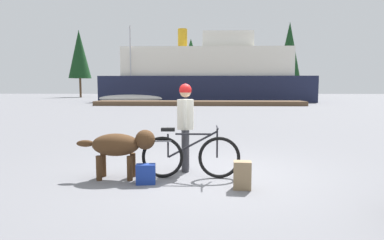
{
  "coord_description": "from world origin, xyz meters",
  "views": [
    {
      "loc": [
        -0.11,
        -5.94,
        1.61
      ],
      "look_at": [
        -0.31,
        0.48,
        0.98
      ],
      "focal_mm": 30.65,
      "sensor_mm": 36.0,
      "label": 1
    }
  ],
  "objects_px": {
    "person_cyclist": "(185,119)",
    "dog": "(121,145)",
    "bicycle": "(190,156)",
    "backpack": "(242,175)",
    "handbag_pannier": "(146,174)",
    "ferry_boat": "(207,76)",
    "sailboat_moored": "(131,98)"
  },
  "relations": [
    {
      "from": "person_cyclist",
      "to": "handbag_pannier",
      "type": "bearing_deg",
      "value": -124.21
    },
    {
      "from": "handbag_pannier",
      "to": "person_cyclist",
      "type": "bearing_deg",
      "value": 55.79
    },
    {
      "from": "backpack",
      "to": "ferry_boat",
      "type": "xyz_separation_m",
      "value": [
        0.0,
        34.13,
        2.74
      ]
    },
    {
      "from": "handbag_pannier",
      "to": "ferry_boat",
      "type": "relative_size",
      "value": 0.01
    },
    {
      "from": "sailboat_moored",
      "to": "handbag_pannier",
      "type": "bearing_deg",
      "value": -77.34
    },
    {
      "from": "person_cyclist",
      "to": "sailboat_moored",
      "type": "xyz_separation_m",
      "value": [
        -7.41,
        29.3,
        -0.52
      ]
    },
    {
      "from": "person_cyclist",
      "to": "sailboat_moored",
      "type": "bearing_deg",
      "value": 104.19
    },
    {
      "from": "person_cyclist",
      "to": "handbag_pannier",
      "type": "relative_size",
      "value": 5.01
    },
    {
      "from": "sailboat_moored",
      "to": "bicycle",
      "type": "bearing_deg",
      "value": -75.86
    },
    {
      "from": "ferry_boat",
      "to": "sailboat_moored",
      "type": "distance_m",
      "value": 9.47
    },
    {
      "from": "person_cyclist",
      "to": "backpack",
      "type": "bearing_deg",
      "value": -49.98
    },
    {
      "from": "ferry_boat",
      "to": "sailboat_moored",
      "type": "relative_size",
      "value": 2.87
    },
    {
      "from": "bicycle",
      "to": "person_cyclist",
      "type": "relative_size",
      "value": 1.04
    },
    {
      "from": "backpack",
      "to": "ferry_boat",
      "type": "distance_m",
      "value": 34.24
    },
    {
      "from": "bicycle",
      "to": "ferry_boat",
      "type": "distance_m",
      "value": 33.62
    },
    {
      "from": "bicycle",
      "to": "person_cyclist",
      "type": "xyz_separation_m",
      "value": [
        -0.11,
        0.53,
        0.61
      ]
    },
    {
      "from": "person_cyclist",
      "to": "dog",
      "type": "xyz_separation_m",
      "value": [
        -1.11,
        -0.6,
        -0.42
      ]
    },
    {
      "from": "dog",
      "to": "backpack",
      "type": "distance_m",
      "value": 2.18
    },
    {
      "from": "dog",
      "to": "handbag_pannier",
      "type": "relative_size",
      "value": 4.16
    },
    {
      "from": "ferry_boat",
      "to": "person_cyclist",
      "type": "bearing_deg",
      "value": -91.68
    },
    {
      "from": "backpack",
      "to": "handbag_pannier",
      "type": "height_order",
      "value": "backpack"
    },
    {
      "from": "dog",
      "to": "handbag_pannier",
      "type": "xyz_separation_m",
      "value": [
        0.49,
        -0.32,
        -0.43
      ]
    },
    {
      "from": "bicycle",
      "to": "dog",
      "type": "bearing_deg",
      "value": -176.84
    },
    {
      "from": "bicycle",
      "to": "handbag_pannier",
      "type": "xyz_separation_m",
      "value": [
        -0.73,
        -0.39,
        -0.23
      ]
    },
    {
      "from": "handbag_pannier",
      "to": "bicycle",
      "type": "bearing_deg",
      "value": 27.81
    },
    {
      "from": "person_cyclist",
      "to": "sailboat_moored",
      "type": "distance_m",
      "value": 30.23
    },
    {
      "from": "person_cyclist",
      "to": "ferry_boat",
      "type": "xyz_separation_m",
      "value": [
        0.97,
        32.98,
        1.95
      ]
    },
    {
      "from": "dog",
      "to": "ferry_boat",
      "type": "relative_size",
      "value": 0.06
    },
    {
      "from": "dog",
      "to": "ferry_boat",
      "type": "xyz_separation_m",
      "value": [
        2.08,
        33.58,
        2.36
      ]
    },
    {
      "from": "person_cyclist",
      "to": "backpack",
      "type": "distance_m",
      "value": 1.69
    },
    {
      "from": "bicycle",
      "to": "person_cyclist",
      "type": "height_order",
      "value": "person_cyclist"
    },
    {
      "from": "backpack",
      "to": "handbag_pannier",
      "type": "bearing_deg",
      "value": 171.69
    }
  ]
}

